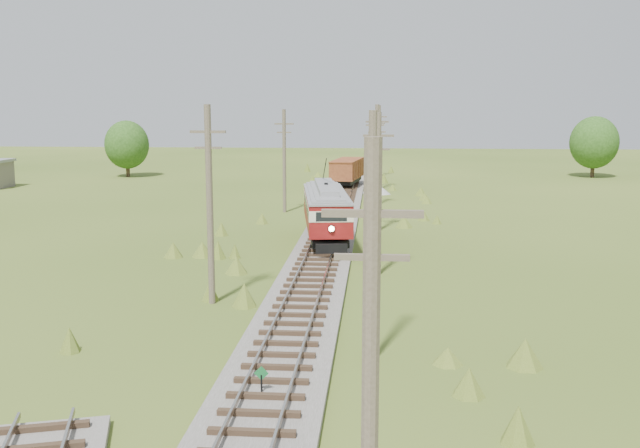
# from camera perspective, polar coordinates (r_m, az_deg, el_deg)

# --- Properties ---
(ground) EXTENTS (260.00, 260.00, 0.00)m
(ground) POSITION_cam_1_polar(r_m,az_deg,el_deg) (21.32, -4.80, -15.42)
(ground) COLOR #395519
(ground) RESTS_ON ground
(railbed_main) EXTENTS (3.60, 96.00, 0.57)m
(railbed_main) POSITION_cam_1_polar(r_m,az_deg,el_deg) (53.88, 1.08, 0.15)
(railbed_main) COLOR #605B54
(railbed_main) RESTS_ON ground
(switch_marker) EXTENTS (0.45, 0.06, 1.08)m
(switch_marker) POSITION_cam_1_polar(r_m,az_deg,el_deg) (22.46, -4.71, -12.33)
(switch_marker) COLOR black
(switch_marker) RESTS_ON ground
(streetcar) EXTENTS (3.98, 11.27, 5.10)m
(streetcar) POSITION_cam_1_polar(r_m,az_deg,el_deg) (45.83, 0.49, 1.31)
(streetcar) COLOR black
(streetcar) RESTS_ON ground
(gondola) EXTENTS (3.58, 8.03, 2.58)m
(gondola) POSITION_cam_1_polar(r_m,az_deg,el_deg) (77.28, 2.19, 4.31)
(gondola) COLOR black
(gondola) RESTS_ON ground
(gravel_pile) EXTENTS (2.97, 3.15, 1.08)m
(gravel_pile) POSITION_cam_1_polar(r_m,az_deg,el_deg) (73.20, 4.56, 2.86)
(gravel_pile) COLOR gray
(gravel_pile) RESTS_ON ground
(utility_pole_r_0) EXTENTS (1.60, 0.30, 8.50)m
(utility_pole_r_0) POSITION_cam_1_polar(r_m,az_deg,el_deg) (11.98, 4.04, -13.14)
(utility_pole_r_0) COLOR brown
(utility_pole_r_0) RESTS_ON ground
(utility_pole_r_1) EXTENTS (0.30, 0.30, 8.80)m
(utility_pole_r_1) POSITION_cam_1_polar(r_m,az_deg,el_deg) (24.49, 4.15, -1.28)
(utility_pole_r_1) COLOR brown
(utility_pole_r_1) RESTS_ON ground
(utility_pole_r_2) EXTENTS (1.60, 0.30, 8.60)m
(utility_pole_r_2) POSITION_cam_1_polar(r_m,az_deg,el_deg) (37.34, 4.64, 2.49)
(utility_pole_r_2) COLOR brown
(utility_pole_r_2) RESTS_ON ground
(utility_pole_r_3) EXTENTS (1.60, 0.30, 9.00)m
(utility_pole_r_3) POSITION_cam_1_polar(r_m,az_deg,el_deg) (50.25, 4.54, 4.54)
(utility_pole_r_3) COLOR brown
(utility_pole_r_3) RESTS_ON ground
(utility_pole_r_4) EXTENTS (1.60, 0.30, 8.40)m
(utility_pole_r_4) POSITION_cam_1_polar(r_m,az_deg,el_deg) (63.23, 4.39, 5.29)
(utility_pole_r_4) COLOR brown
(utility_pole_r_4) RESTS_ON ground
(utility_pole_r_5) EXTENTS (1.60, 0.30, 8.90)m
(utility_pole_r_5) POSITION_cam_1_polar(r_m,az_deg,el_deg) (76.18, 4.74, 6.19)
(utility_pole_r_5) COLOR brown
(utility_pole_r_5) RESTS_ON ground
(utility_pole_r_6) EXTENTS (1.60, 0.30, 8.70)m
(utility_pole_r_6) POSITION_cam_1_polar(r_m,az_deg,el_deg) (89.17, 4.61, 6.61)
(utility_pole_r_6) COLOR brown
(utility_pole_r_6) RESTS_ON ground
(utility_pole_l_a) EXTENTS (1.60, 0.30, 9.00)m
(utility_pole_l_a) POSITION_cam_1_polar(r_m,az_deg,el_deg) (32.24, -8.82, 1.66)
(utility_pole_l_a) COLOR brown
(utility_pole_l_a) RESTS_ON ground
(utility_pole_l_b) EXTENTS (1.60, 0.30, 8.60)m
(utility_pole_l_b) POSITION_cam_1_polar(r_m,az_deg,el_deg) (59.74, -2.87, 5.15)
(utility_pole_l_b) COLOR brown
(utility_pole_l_b) RESTS_ON ground
(tree_mid_a) EXTENTS (5.46, 5.46, 7.03)m
(tree_mid_a) POSITION_cam_1_polar(r_m,az_deg,el_deg) (92.64, -15.20, 6.14)
(tree_mid_a) COLOR #38281C
(tree_mid_a) RESTS_ON ground
(tree_mid_b) EXTENTS (5.88, 5.88, 7.57)m
(tree_mid_b) POSITION_cam_1_polar(r_m,az_deg,el_deg) (95.01, 21.08, 6.10)
(tree_mid_b) COLOR #38281C
(tree_mid_b) RESTS_ON ground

